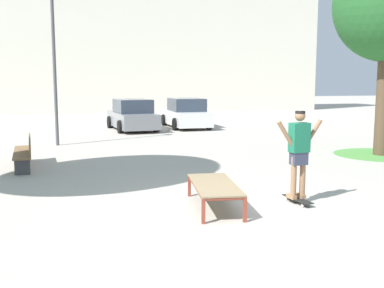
{
  "coord_description": "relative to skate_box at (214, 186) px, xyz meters",
  "views": [
    {
      "loc": [
        -2.71,
        -7.38,
        2.32
      ],
      "look_at": [
        -0.06,
        1.87,
        1.0
      ],
      "focal_mm": 42.45,
      "sensor_mm": 36.0,
      "label": 1
    }
  ],
  "objects": [
    {
      "name": "car_white",
      "position": [
        3.45,
        14.68,
        0.28
      ],
      "size": [
        1.94,
        4.21,
        1.5
      ],
      "color": "silver",
      "rests_on": "ground"
    },
    {
      "name": "building_facade",
      "position": [
        -2.21,
        28.16,
        5.99
      ],
      "size": [
        40.04,
        4.0,
        12.81
      ],
      "primitive_type": "cube",
      "color": "silver",
      "rests_on": "ground"
    },
    {
      "name": "grass_patch_near_right",
      "position": [
        7.13,
        4.4,
        -0.41
      ],
      "size": [
        2.91,
        2.91,
        0.01
      ],
      "primitive_type": "cylinder",
      "color": "#519342",
      "rests_on": "ground"
    },
    {
      "name": "ground_plane",
      "position": [
        0.06,
        -0.37,
        -0.41
      ],
      "size": [
        120.0,
        120.0,
        0.0
      ],
      "primitive_type": "plane",
      "color": "#B2AA9E"
    },
    {
      "name": "skate_box",
      "position": [
        0.0,
        0.0,
        0.0
      ],
      "size": [
        1.03,
        1.99,
        0.46
      ],
      "color": "brown",
      "rests_on": "ground"
    },
    {
      "name": "car_grey",
      "position": [
        0.62,
        14.2,
        0.28
      ],
      "size": [
        2.17,
        4.32,
        1.5
      ],
      "color": "slate",
      "rests_on": "ground"
    },
    {
      "name": "light_post",
      "position": [
        -2.86,
        9.59,
        3.41
      ],
      "size": [
        0.36,
        0.36,
        5.83
      ],
      "color": "#4C4C51",
      "rests_on": "ground"
    },
    {
      "name": "park_bench",
      "position": [
        -3.67,
        5.17,
        0.03
      ],
      "size": [
        0.59,
        2.42,
        0.83
      ],
      "color": "brown",
      "rests_on": "ground"
    },
    {
      "name": "skater",
      "position": [
        1.65,
        -0.13,
        0.66
      ],
      "size": [
        1.0,
        0.31,
        1.69
      ],
      "color": "#8E6647",
      "rests_on": "skateboard"
    },
    {
      "name": "skateboard",
      "position": [
        1.65,
        -0.13,
        -0.34
      ],
      "size": [
        0.27,
        0.81,
        0.09
      ],
      "color": "black",
      "rests_on": "ground"
    }
  ]
}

